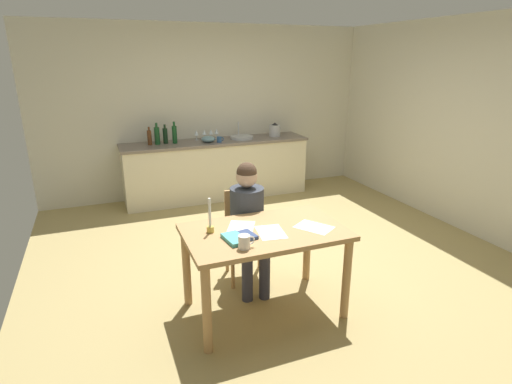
# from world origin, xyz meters

# --- Properties ---
(ground_plane) EXTENTS (5.20, 5.20, 0.04)m
(ground_plane) POSITION_xyz_m (0.00, 0.00, -0.02)
(ground_plane) COLOR tan
(wall_back) EXTENTS (5.20, 0.12, 2.60)m
(wall_back) POSITION_xyz_m (0.00, 2.60, 1.30)
(wall_back) COLOR beige
(wall_back) RESTS_ON ground
(wall_right) EXTENTS (0.12, 5.20, 2.60)m
(wall_right) POSITION_xyz_m (2.60, 0.00, 1.30)
(wall_right) COLOR beige
(wall_right) RESTS_ON ground
(kitchen_counter) EXTENTS (2.85, 0.64, 0.90)m
(kitchen_counter) POSITION_xyz_m (0.00, 2.24, 0.45)
(kitchen_counter) COLOR beige
(kitchen_counter) RESTS_ON ground
(dining_table) EXTENTS (1.31, 0.80, 0.76)m
(dining_table) POSITION_xyz_m (-0.50, -0.88, 0.65)
(dining_table) COLOR tan
(dining_table) RESTS_ON ground
(chair_at_table) EXTENTS (0.46, 0.46, 0.87)m
(chair_at_table) POSITION_xyz_m (-0.43, -0.24, 0.49)
(chair_at_table) COLOR tan
(chair_at_table) RESTS_ON ground
(person_seated) EXTENTS (0.38, 0.62, 1.19)m
(person_seated) POSITION_xyz_m (-0.45, -0.39, 0.68)
(person_seated) COLOR #333842
(person_seated) RESTS_ON ground
(coffee_mug) EXTENTS (0.13, 0.09, 0.10)m
(coffee_mug) POSITION_xyz_m (-0.77, -1.14, 0.81)
(coffee_mug) COLOR white
(coffee_mug) RESTS_ON dining_table
(candlestick) EXTENTS (0.06, 0.06, 0.29)m
(candlestick) POSITION_xyz_m (-0.92, -0.76, 0.84)
(candlestick) COLOR gold
(candlestick) RESTS_ON dining_table
(book_magazine) EXTENTS (0.21, 0.21, 0.03)m
(book_magazine) POSITION_xyz_m (-0.72, -0.97, 0.78)
(book_magazine) COLOR navy
(book_magazine) RESTS_ON dining_table
(book_cookery) EXTENTS (0.16, 0.25, 0.03)m
(book_cookery) POSITION_xyz_m (-0.79, -0.99, 0.78)
(book_cookery) COLOR #4DACAB
(book_cookery) RESTS_ON dining_table
(paper_letter) EXTENTS (0.34, 0.36, 0.00)m
(paper_letter) POSITION_xyz_m (-0.09, -0.98, 0.76)
(paper_letter) COLOR white
(paper_letter) RESTS_ON dining_table
(paper_bill) EXTENTS (0.32, 0.36, 0.00)m
(paper_bill) POSITION_xyz_m (-0.66, -0.77, 0.76)
(paper_bill) COLOR white
(paper_bill) RESTS_ON dining_table
(paper_envelope) EXTENTS (0.25, 0.32, 0.00)m
(paper_envelope) POSITION_xyz_m (-0.47, -0.95, 0.76)
(paper_envelope) COLOR white
(paper_envelope) RESTS_ON dining_table
(sink_unit) EXTENTS (0.36, 0.36, 0.24)m
(sink_unit) POSITION_xyz_m (0.42, 2.24, 0.92)
(sink_unit) COLOR #B2B7BC
(sink_unit) RESTS_ON kitchen_counter
(bottle_oil) EXTENTS (0.06, 0.06, 0.26)m
(bottle_oil) POSITION_xyz_m (-0.98, 2.27, 1.01)
(bottle_oil) COLOR #593319
(bottle_oil) RESTS_ON kitchen_counter
(bottle_vinegar) EXTENTS (0.08, 0.08, 0.31)m
(bottle_vinegar) POSITION_xyz_m (-0.87, 2.27, 1.03)
(bottle_vinegar) COLOR #194C23
(bottle_vinegar) RESTS_ON kitchen_counter
(bottle_wine_red) EXTENTS (0.07, 0.07, 0.28)m
(bottle_wine_red) POSITION_xyz_m (-0.75, 2.30, 1.02)
(bottle_wine_red) COLOR black
(bottle_wine_red) RESTS_ON kitchen_counter
(bottle_sauce) EXTENTS (0.07, 0.07, 0.32)m
(bottle_sauce) POSITION_xyz_m (-0.62, 2.26, 1.04)
(bottle_sauce) COLOR #194C23
(bottle_sauce) RESTS_ON kitchen_counter
(mixing_bowl) EXTENTS (0.21, 0.21, 0.09)m
(mixing_bowl) POSITION_xyz_m (-0.14, 2.16, 0.95)
(mixing_bowl) COLOR #668C99
(mixing_bowl) RESTS_ON kitchen_counter
(stovetop_kettle) EXTENTS (0.18, 0.18, 0.22)m
(stovetop_kettle) POSITION_xyz_m (0.98, 2.24, 1.00)
(stovetop_kettle) COLOR #B7BABF
(stovetop_kettle) RESTS_ON kitchen_counter
(wine_glass_near_sink) EXTENTS (0.07, 0.07, 0.15)m
(wine_glass_near_sink) POSITION_xyz_m (0.06, 2.39, 1.01)
(wine_glass_near_sink) COLOR silver
(wine_glass_near_sink) RESTS_ON kitchen_counter
(wine_glass_by_kettle) EXTENTS (0.07, 0.07, 0.15)m
(wine_glass_by_kettle) POSITION_xyz_m (-0.03, 2.39, 1.01)
(wine_glass_by_kettle) COLOR silver
(wine_glass_by_kettle) RESTS_ON kitchen_counter
(wine_glass_back_left) EXTENTS (0.07, 0.07, 0.15)m
(wine_glass_back_left) POSITION_xyz_m (-0.14, 2.39, 1.01)
(wine_glass_back_left) COLOR silver
(wine_glass_back_left) RESTS_ON kitchen_counter
(wine_glass_back_right) EXTENTS (0.07, 0.07, 0.15)m
(wine_glass_back_right) POSITION_xyz_m (-0.26, 2.39, 1.01)
(wine_glass_back_right) COLOR silver
(wine_glass_back_right) RESTS_ON kitchen_counter
(teacup_on_counter) EXTENTS (0.11, 0.07, 0.09)m
(teacup_on_counter) POSITION_xyz_m (0.01, 2.09, 0.94)
(teacup_on_counter) COLOR #33598C
(teacup_on_counter) RESTS_ON kitchen_counter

